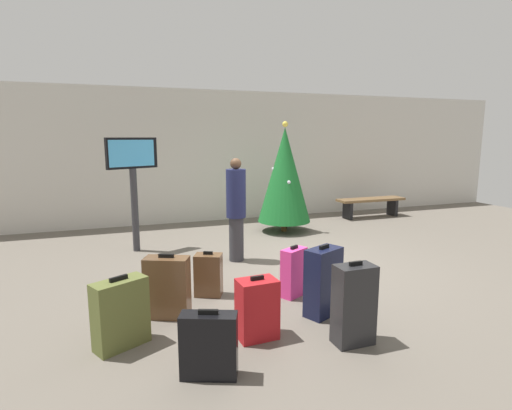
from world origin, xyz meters
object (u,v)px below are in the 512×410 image
flight_info_kiosk (133,172)px  suitcase_4 (323,282)px  holiday_tree (285,175)px  suitcase_2 (354,305)px  waiting_bench (371,203)px  traveller_0 (236,207)px  suitcase_0 (294,272)px  suitcase_7 (208,275)px  suitcase_1 (257,309)px  suitcase_6 (209,345)px  suitcase_5 (121,314)px  suitcase_3 (167,287)px

flight_info_kiosk → suitcase_4: (1.85, -3.42, -1.01)m
holiday_tree → suitcase_2: holiday_tree is taller
holiday_tree → flight_info_kiosk: bearing=-170.6°
waiting_bench → traveller_0: 4.87m
suitcase_0 → suitcase_7: bearing=159.5°
traveller_0 → suitcase_7: 1.62m
waiting_bench → holiday_tree: bearing=-165.5°
flight_info_kiosk → suitcase_7: (0.75, -2.42, -1.13)m
suitcase_1 → suitcase_4: size_ratio=0.79×
flight_info_kiosk → suitcase_7: flight_info_kiosk is taller
suitcase_0 → suitcase_6: bearing=-136.0°
holiday_tree → suitcase_5: size_ratio=3.28×
holiday_tree → suitcase_5: (-3.39, -3.90, -0.88)m
suitcase_6 → suitcase_7: 1.78m
suitcase_5 → suitcase_7: size_ratio=1.22×
waiting_bench → suitcase_5: size_ratio=2.51×
holiday_tree → suitcase_7: bearing=-128.3°
holiday_tree → suitcase_0: 3.67m
waiting_bench → suitcase_3: 6.91m
traveller_0 → suitcase_0: (0.26, -1.67, -0.57)m
suitcase_2 → suitcase_3: bearing=143.7°
holiday_tree → traveller_0: holiday_tree is taller
waiting_bench → suitcase_4: 6.05m
holiday_tree → suitcase_2: size_ratio=2.79×
traveller_0 → holiday_tree: bearing=46.5°
holiday_tree → waiting_bench: (2.68, 0.69, -0.84)m
flight_info_kiosk → waiting_bench: flight_info_kiosk is taller
suitcase_5 → suitcase_3: bearing=45.3°
holiday_tree → suitcase_0: holiday_tree is taller
flight_info_kiosk → suitcase_3: flight_info_kiosk is taller
suitcase_0 → suitcase_5: suitcase_5 is taller
traveller_0 → flight_info_kiosk: bearing=143.1°
traveller_0 → waiting_bench: bearing=28.9°
suitcase_3 → suitcase_2: bearing=-36.3°
holiday_tree → suitcase_6: holiday_tree is taller
flight_info_kiosk → suitcase_2: 4.58m
flight_info_kiosk → traveller_0: flight_info_kiosk is taller
traveller_0 → suitcase_0: 1.78m
suitcase_4 → suitcase_6: suitcase_4 is taller
suitcase_2 → suitcase_6: suitcase_2 is taller
waiting_bench → traveller_0: bearing=-151.1°
suitcase_6 → suitcase_7: (0.39, 1.74, -0.01)m
suitcase_5 → suitcase_7: bearing=42.1°
traveller_0 → suitcase_2: traveller_0 is taller
flight_info_kiosk → waiting_bench: 5.97m
suitcase_3 → suitcase_7: 0.74m
suitcase_1 → suitcase_2: suitcase_2 is taller
holiday_tree → suitcase_3: (-2.89, -3.39, -0.87)m
flight_info_kiosk → suitcase_2: bearing=-66.1°
waiting_bench → suitcase_4: (-3.91, -4.62, 0.02)m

